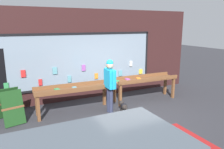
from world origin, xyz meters
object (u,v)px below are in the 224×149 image
at_px(display_table_right, 145,81).
at_px(sandwich_board_sign, 10,105).
at_px(display_table_left, 74,91).
at_px(small_dog, 123,106).
at_px(person_browsing, 110,82).

bearing_deg(display_table_right, sandwich_board_sign, 178.12).
bearing_deg(display_table_right, display_table_left, -179.99).
height_order(display_table_left, display_table_right, display_table_right).
bearing_deg(display_table_right, small_dog, -149.58).
relative_size(display_table_right, small_dog, 4.48).
distance_m(person_browsing, small_dog, 0.91).
bearing_deg(small_dog, person_browsing, 61.03).
bearing_deg(person_browsing, small_dog, -125.98).
relative_size(display_table_left, display_table_right, 1.00).
distance_m(small_dog, sandwich_board_sign, 3.44).
height_order(display_table_left, person_browsing, person_browsing).
bearing_deg(display_table_left, small_dog, -30.39).
bearing_deg(sandwich_board_sign, person_browsing, -26.00).
xyz_separation_m(display_table_left, person_browsing, (1.04, -0.54, 0.31)).
distance_m(person_browsing, sandwich_board_sign, 3.07).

